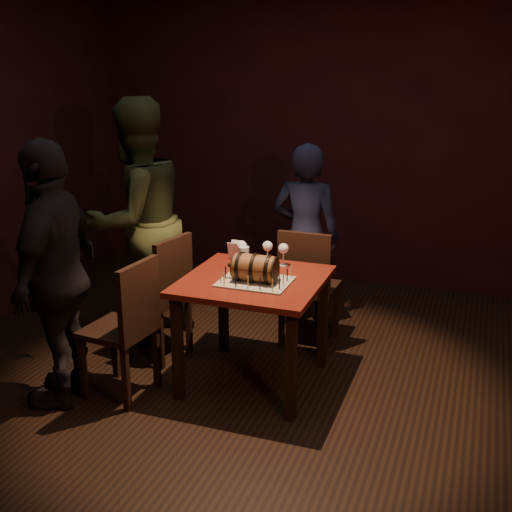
# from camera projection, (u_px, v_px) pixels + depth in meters

# --- Properties ---
(room_shell) EXTENTS (5.04, 5.04, 2.80)m
(room_shell) POSITION_uv_depth(u_px,v_px,m) (258.00, 187.00, 3.81)
(room_shell) COLOR black
(room_shell) RESTS_ON ground
(pub_table) EXTENTS (0.90, 0.90, 0.75)m
(pub_table) POSITION_uv_depth(u_px,v_px,m) (254.00, 294.00, 4.23)
(pub_table) COLOR #53150D
(pub_table) RESTS_ON ground
(cake_board) EXTENTS (0.45, 0.35, 0.01)m
(cake_board) POSITION_uv_depth(u_px,v_px,m) (255.00, 282.00, 4.12)
(cake_board) COLOR gray
(cake_board) RESTS_ON pub_table
(barrel_cake) EXTENTS (0.33, 0.19, 0.19)m
(barrel_cake) POSITION_uv_depth(u_px,v_px,m) (255.00, 268.00, 4.09)
(barrel_cake) COLOR brown
(barrel_cake) RESTS_ON cake_board
(birthday_candles) EXTENTS (0.40, 0.30, 0.09)m
(birthday_candles) POSITION_uv_depth(u_px,v_px,m) (255.00, 275.00, 4.11)
(birthday_candles) COLOR #DFCD85
(birthday_candles) RESTS_ON cake_board
(wine_glass_left) EXTENTS (0.07, 0.07, 0.16)m
(wine_glass_left) POSITION_uv_depth(u_px,v_px,m) (242.00, 247.00, 4.48)
(wine_glass_left) COLOR silver
(wine_glass_left) RESTS_ON pub_table
(wine_glass_mid) EXTENTS (0.07, 0.07, 0.16)m
(wine_glass_mid) POSITION_uv_depth(u_px,v_px,m) (268.00, 247.00, 4.48)
(wine_glass_mid) COLOR silver
(wine_glass_mid) RESTS_ON pub_table
(wine_glass_right) EXTENTS (0.07, 0.07, 0.16)m
(wine_glass_right) POSITION_uv_depth(u_px,v_px,m) (283.00, 249.00, 4.42)
(wine_glass_right) COLOR silver
(wine_glass_right) RESTS_ON pub_table
(pint_of_ale) EXTENTS (0.07, 0.07, 0.15)m
(pint_of_ale) POSITION_uv_depth(u_px,v_px,m) (244.00, 258.00, 4.39)
(pint_of_ale) COLOR silver
(pint_of_ale) RESTS_ON pub_table
(menu_card) EXTENTS (0.10, 0.05, 0.13)m
(menu_card) POSITION_uv_depth(u_px,v_px,m) (236.00, 251.00, 4.58)
(menu_card) COLOR white
(menu_card) RESTS_ON pub_table
(chair_back) EXTENTS (0.41, 0.41, 0.93)m
(chair_back) POSITION_uv_depth(u_px,v_px,m) (307.00, 282.00, 4.81)
(chair_back) COLOR black
(chair_back) RESTS_ON ground
(chair_left_rear) EXTENTS (0.47, 0.47, 0.93)m
(chair_left_rear) POSITION_uv_depth(u_px,v_px,m) (164.00, 291.00, 4.63)
(chair_left_rear) COLOR black
(chair_left_rear) RESTS_ON ground
(chair_left_front) EXTENTS (0.44, 0.44, 0.93)m
(chair_left_front) POSITION_uv_depth(u_px,v_px,m) (128.00, 322.00, 4.09)
(chair_left_front) COLOR black
(chair_left_front) RESTS_ON ground
(person_back) EXTENTS (0.56, 0.38, 1.51)m
(person_back) POSITION_uv_depth(u_px,v_px,m) (305.00, 237.00, 5.15)
(person_back) COLOR #191C33
(person_back) RESTS_ON ground
(person_left_rear) EXTENTS (1.02, 1.12, 1.87)m
(person_left_rear) POSITION_uv_depth(u_px,v_px,m) (137.00, 222.00, 4.90)
(person_left_rear) COLOR #30361B
(person_left_rear) RESTS_ON ground
(person_left_front) EXTENTS (0.60, 1.05, 1.69)m
(person_left_front) POSITION_uv_depth(u_px,v_px,m) (57.00, 275.00, 3.98)
(person_left_front) COLOR black
(person_left_front) RESTS_ON ground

